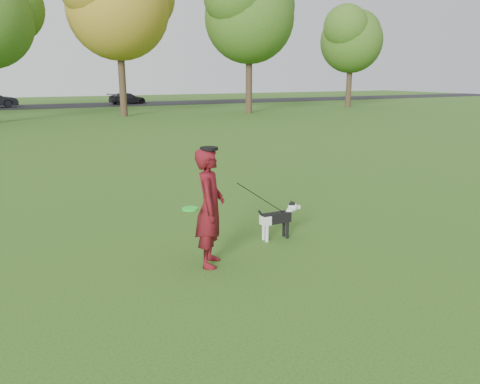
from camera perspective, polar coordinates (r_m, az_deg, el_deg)
ground at (r=7.87m, az=1.58°, el=-6.81°), size 120.00×120.00×0.00m
road at (r=46.69m, az=-22.58°, el=9.63°), size 120.00×7.00×0.02m
man at (r=6.94m, az=-3.69°, el=-1.93°), size 0.70×0.78×1.79m
dog at (r=8.21m, az=4.78°, el=-3.01°), size 0.87×0.17×0.66m
car_right at (r=47.80m, az=-13.56°, el=11.04°), size 3.94×2.45×1.06m
man_held_items at (r=7.60m, az=2.78°, el=-0.90°), size 2.13×0.78×1.36m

